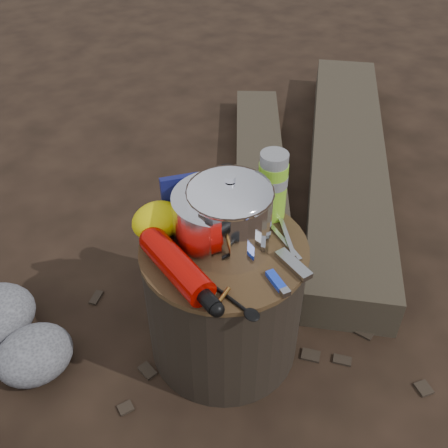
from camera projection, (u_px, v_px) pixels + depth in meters
ground at (224, 343)px, 1.60m from camera, size 60.00×60.00×0.00m
stump at (224, 299)px, 1.47m from camera, size 0.44×0.44×0.40m
rock_ring at (7, 425)px, 1.30m from camera, size 0.42×0.92×0.18m
log_main at (347, 159)px, 2.25m from camera, size 1.43×1.49×0.15m
log_small at (259, 156)px, 2.32m from camera, size 0.80×1.01×0.09m
foil_windscreen at (219, 219)px, 1.31m from camera, size 0.24×0.24×0.14m
camping_pot at (230, 215)px, 1.27m from camera, size 0.21×0.21×0.21m
fuel_bottle at (177, 266)px, 1.23m from camera, size 0.08×0.30×0.07m
thermos at (272, 186)px, 1.38m from camera, size 0.08×0.08×0.20m
travel_mug at (227, 188)px, 1.45m from camera, size 0.07×0.07×0.11m
stuff_sack at (158, 221)px, 1.35m from camera, size 0.14×0.11×0.09m
food_pouch at (181, 199)px, 1.39m from camera, size 0.11×0.05×0.13m
lighter at (276, 280)px, 1.24m from camera, size 0.03×0.09×0.02m
multitool at (293, 265)px, 1.28m from camera, size 0.03×0.11×0.02m
pot_grabber at (285, 241)px, 1.35m from camera, size 0.08×0.15×0.01m
spork at (232, 300)px, 1.19m from camera, size 0.05×0.13×0.01m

